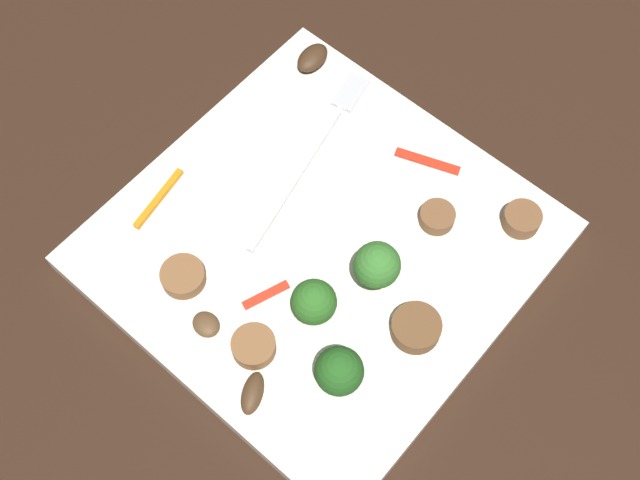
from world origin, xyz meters
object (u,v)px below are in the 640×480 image
mushroom_2 (206,324)px  sausage_slice_3 (437,217)px  fork (316,146)px  sausage_slice_2 (416,328)px  broccoli_floret_2 (339,372)px  mushroom_0 (312,58)px  pepper_strip_0 (261,291)px  sausage_slice_4 (522,219)px  pepper_strip_2 (159,198)px  broccoli_floret_1 (373,270)px  mushroom_1 (252,393)px  sausage_slice_1 (183,276)px  broccoli_floret_0 (314,302)px  sausage_slice_0 (254,346)px  plate (320,245)px  pepper_strip_1 (428,161)px

mushroom_2 → sausage_slice_3: bearing=-22.4°
fork → sausage_slice_2: bearing=-127.3°
broccoli_floret_2 → mushroom_0: 0.28m
sausage_slice_2 → pepper_strip_0: size_ratio=0.98×
sausage_slice_4 → pepper_strip_2: sausage_slice_4 is taller
broccoli_floret_1 → sausage_slice_4: bearing=-24.7°
mushroom_1 → mushroom_2: 0.06m
broccoli_floret_2 → pepper_strip_0: bearing=80.1°
sausage_slice_1 → mushroom_2: bearing=-111.9°
fork → broccoli_floret_0: size_ratio=4.08×
sausage_slice_4 → fork: bearing=106.9°
sausage_slice_0 → pepper_strip_0: 0.04m
sausage_slice_4 → mushroom_2: 0.24m
fork → sausage_slice_2: 0.17m
mushroom_0 → sausage_slice_3: bearing=-106.9°
sausage_slice_3 → sausage_slice_4: bearing=-51.3°
mushroom_1 → sausage_slice_2: bearing=-26.8°
broccoli_floret_1 → sausage_slice_1: 0.14m
sausage_slice_2 → sausage_slice_3: sausage_slice_2 is taller
broccoli_floret_0 → sausage_slice_1: 0.10m
plate → sausage_slice_2: size_ratio=8.13×
broccoli_floret_2 → sausage_slice_2: 0.07m
broccoli_floret_0 → pepper_strip_2: broccoli_floret_0 is taller
broccoli_floret_1 → sausage_slice_0: bearing=160.7°
sausage_slice_0 → mushroom_1: size_ratio=1.04×
fork → sausage_slice_4: bearing=-85.7°
broccoli_floret_0 → pepper_strip_2: size_ratio=0.76×
broccoli_floret_2 → sausage_slice_4: 0.19m
broccoli_floret_2 → mushroom_2: broccoli_floret_2 is taller
sausage_slice_0 → pepper_strip_1: bearing=0.5°
broccoli_floret_0 → sausage_slice_3: 0.12m
broccoli_floret_2 → sausage_slice_4: bearing=-7.3°
sausage_slice_2 → sausage_slice_1: bearing=117.4°
mushroom_0 → pepper_strip_2: 0.17m
fork → mushroom_2: bearing=-179.0°
fork → mushroom_2: mushroom_2 is taller
broccoli_floret_0 → pepper_strip_0: size_ratio=1.22×
plate → mushroom_0: mushroom_0 is taller
plate → pepper_strip_2: bearing=115.4°
sausage_slice_1 → pepper_strip_2: bearing=60.9°
sausage_slice_2 → pepper_strip_1: (0.12, 0.08, -0.01)m
fork → mushroom_1: size_ratio=5.97×
sausage_slice_1 → pepper_strip_0: sausage_slice_1 is taller
sausage_slice_1 → pepper_strip_0: 0.06m
broccoli_floret_1 → pepper_strip_0: broccoli_floret_1 is taller
sausage_slice_3 → pepper_strip_1: size_ratio=0.52×
plate → mushroom_1: bearing=-160.2°
sausage_slice_4 → pepper_strip_0: size_ratio=0.79×
sausage_slice_1 → pepper_strip_2: 0.07m
broccoli_floret_0 → mushroom_2: broccoli_floret_0 is taller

